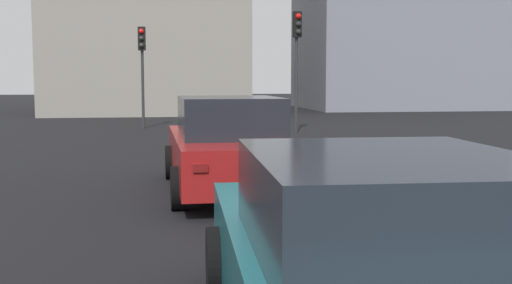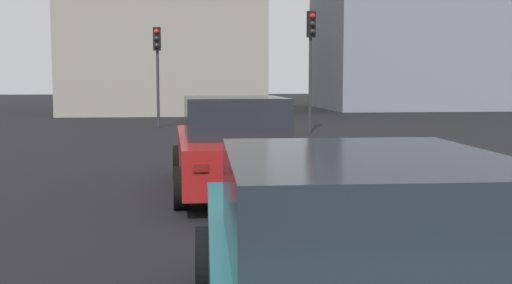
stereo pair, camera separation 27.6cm
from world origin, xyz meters
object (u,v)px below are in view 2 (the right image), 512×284
Objects in this scene: traffic_light_near_left at (311,46)px; car_teal_second at (356,268)px; traffic_light_near_right at (157,56)px; car_red_lead at (233,146)px.

car_teal_second is at bearing -18.76° from traffic_light_near_left.
traffic_light_near_left is at bearing -8.84° from car_teal_second.
car_red_lead is at bearing 12.23° from traffic_light_near_right.
traffic_light_near_left reaches higher than car_teal_second.
traffic_light_near_left is (11.18, -3.61, 2.29)m from car_red_lead.
traffic_light_near_right is at bearing -126.37° from traffic_light_near_left.
car_red_lead is 6.73m from car_teal_second.
car_teal_second is at bearing 10.54° from traffic_light_near_right.
traffic_light_near_right reaches higher than car_red_lead.
traffic_light_near_left is (17.90, -3.34, 2.35)m from car_teal_second.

